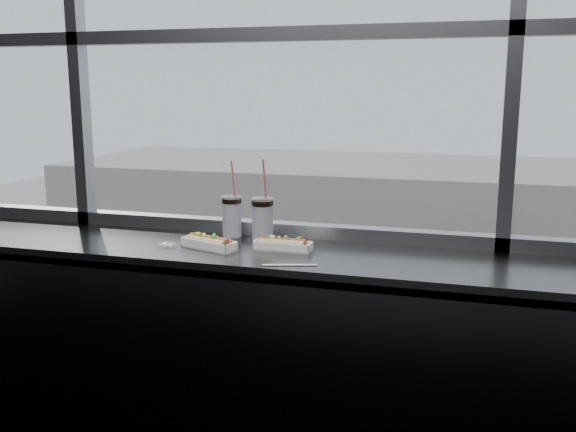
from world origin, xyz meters
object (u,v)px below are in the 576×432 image
(soda_cup_left, at_px, (232,214))
(car_near_b, at_px, (209,427))
(hotdog_tray_left, at_px, (209,242))
(tree_center, at_px, (442,278))
(pedestrian_b, at_px, (398,323))
(hotdog_tray_right, at_px, (283,244))
(car_far_a, at_px, (217,334))
(car_far_b, at_px, (499,366))
(pedestrian_c, at_px, (516,329))
(soda_cup_right, at_px, (263,218))
(wrapper, at_px, (167,244))
(loose_straw, at_px, (289,265))
(tree_left, at_px, (275,268))

(soda_cup_left, distance_m, car_near_b, 20.85)
(hotdog_tray_left, xyz_separation_m, tree_center, (-0.23, 28.32, -8.42))
(soda_cup_left, bearing_deg, tree_center, 90.50)
(pedestrian_b, bearing_deg, hotdog_tray_right, -174.76)
(car_far_a, bearing_deg, tree_center, -66.47)
(soda_cup_left, xyz_separation_m, car_far_b, (2.43, 24.08, -10.99))
(hotdog_tray_right, relative_size, tree_center, 0.05)
(pedestrian_c, bearing_deg, soda_cup_right, 173.73)
(wrapper, xyz_separation_m, tree_center, (-0.05, 28.35, -8.41))
(car_near_b, bearing_deg, car_far_a, 19.77)
(wrapper, bearing_deg, tree_center, 90.10)
(loose_straw, distance_m, car_far_b, 26.88)
(hotdog_tray_left, distance_m, car_far_b, 26.77)
(car_far_a, bearing_deg, tree_left, -20.23)
(hotdog_tray_left, distance_m, soda_cup_left, 0.25)
(pedestrian_c, distance_m, tree_center, 4.47)
(car_far_b, distance_m, car_near_b, 12.63)
(car_far_a, bearing_deg, hotdog_tray_left, -154.87)
(soda_cup_right, distance_m, car_far_a, 28.56)
(hotdog_tray_right, height_order, soda_cup_left, soda_cup_left)
(loose_straw, bearing_deg, car_far_b, 68.28)
(pedestrian_b, relative_size, tree_left, 0.37)
(hotdog_tray_left, height_order, loose_straw, hotdog_tray_left)
(soda_cup_right, distance_m, tree_center, 29.41)
(hotdog_tray_left, bearing_deg, pedestrian_c, 101.94)
(car_far_a, bearing_deg, car_far_b, -87.98)
(wrapper, bearing_deg, pedestrian_c, 83.07)
(hotdog_tray_right, distance_m, tree_left, 30.91)
(tree_center, bearing_deg, car_near_b, -120.64)
(car_far_b, relative_size, car_near_b, 1.05)
(car_near_b, height_order, pedestrian_c, pedestrian_c)
(hotdog_tray_right, xyz_separation_m, loose_straw, (0.10, -0.23, -0.02))
(soda_cup_left, bearing_deg, soda_cup_right, -20.26)
(hotdog_tray_left, xyz_separation_m, car_far_a, (-10.38, 24.32, -10.93))
(car_far_b, xyz_separation_m, car_far_a, (-12.82, 0.00, -0.02))
(loose_straw, distance_m, tree_left, 31.14)
(car_near_b, relative_size, pedestrian_b, 3.51)
(loose_straw, distance_m, car_far_a, 28.90)
(soda_cup_left, relative_size, car_far_b, 0.05)
(soda_cup_right, xyz_separation_m, pedestrian_c, (3.18, 28.92, -11.04))
(soda_cup_right, relative_size, wrapper, 4.15)
(soda_cup_left, height_order, soda_cup_right, soda_cup_right)
(hotdog_tray_right, xyz_separation_m, car_far_b, (2.13, 24.26, -10.91))
(tree_center, bearing_deg, soda_cup_left, -89.50)
(soda_cup_right, bearing_deg, hotdog_tray_right, -41.86)
(soda_cup_left, height_order, loose_straw, soda_cup_left)
(car_near_b, bearing_deg, wrapper, -157.39)
(wrapper, height_order, car_far_b, wrapper)
(wrapper, xyz_separation_m, car_near_b, (-7.16, 16.35, -10.95))
(hotdog_tray_left, bearing_deg, hotdog_tray_right, 29.81)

